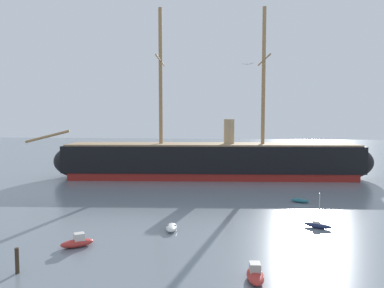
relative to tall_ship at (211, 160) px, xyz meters
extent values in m
cube|color=maroon|center=(0.00, 0.00, -3.16)|extent=(61.61, 13.41, 1.59)
cube|color=black|center=(0.00, 0.00, 0.48)|extent=(64.18, 13.96, 5.68)
ellipsoid|color=black|center=(-29.21, -2.04, -0.31)|extent=(12.03, 9.37, 7.28)
ellipsoid|color=black|center=(29.22, 2.04, -0.31)|extent=(12.03, 9.37, 7.28)
cube|color=#9E7F5B|center=(0.00, 0.00, 3.50)|extent=(62.85, 13.11, 0.34)
cylinder|color=#A37A4C|center=(-11.11, -0.78, 18.10)|extent=(0.80, 0.80, 29.56)
cylinder|color=#A37A4C|center=(-11.11, -0.78, 21.65)|extent=(1.38, 15.27, 0.32)
cylinder|color=#A37A4C|center=(11.12, 0.78, 18.10)|extent=(0.80, 0.80, 29.56)
cylinder|color=#A37A4C|center=(11.12, 0.78, 21.65)|extent=(1.38, 15.27, 0.32)
cylinder|color=#A37A4C|center=(-36.35, -2.54, 5.17)|extent=(10.08, 1.27, 3.03)
cylinder|color=tan|center=(3.81, 0.27, 6.17)|extent=(2.27, 2.27, 5.68)
ellipsoid|color=#B22D28|center=(-11.89, -43.70, -3.56)|extent=(3.58, 3.01, 0.78)
cube|color=beige|center=(-11.69, -43.57, -2.93)|extent=(1.36, 1.32, 0.78)
ellipsoid|color=#B22D28|center=(5.94, -49.65, -3.56)|extent=(1.53, 3.38, 0.78)
cube|color=#B2ADA3|center=(5.93, -49.42, -2.94)|extent=(0.94, 1.06, 0.78)
ellipsoid|color=silver|center=(-3.01, -37.35, -3.60)|extent=(1.53, 3.04, 0.70)
cube|color=#4C4C51|center=(-3.01, -37.35, -3.34)|extent=(1.11, 0.36, 0.11)
ellipsoid|color=#1E284C|center=(14.50, -34.69, -3.64)|extent=(3.38, 2.36, 0.62)
cube|color=beige|center=(14.36, -34.61, -3.29)|extent=(0.98, 0.85, 0.33)
cylinder|color=silver|center=(14.65, -34.76, -1.56)|extent=(0.08, 0.08, 3.78)
ellipsoid|color=#236670|center=(14.96, -21.50, -3.63)|extent=(2.98, 2.15, 0.65)
cube|color=#4C4C51|center=(14.96, -21.50, -3.38)|extent=(0.62, 1.03, 0.10)
ellipsoid|color=#B22D28|center=(-30.42, -1.33, -3.64)|extent=(2.09, 2.87, 0.62)
cube|color=#4C4C51|center=(-30.42, -1.33, -3.41)|extent=(0.99, 0.60, 0.10)
ellipsoid|color=#236670|center=(-0.87, 5.97, -3.64)|extent=(1.72, 3.43, 0.62)
cube|color=beige|center=(-0.83, 6.13, -3.29)|extent=(0.72, 0.92, 0.33)
cylinder|color=silver|center=(-0.91, 5.81, -1.56)|extent=(0.08, 0.08, 3.78)
cylinder|color=#382B1E|center=(-14.37, -50.32, -2.83)|extent=(0.34, 0.34, 2.23)
ellipsoid|color=silver|center=(5.57, -41.21, 14.89)|extent=(0.22, 0.34, 0.11)
sphere|color=silver|center=(5.49, -41.40, 14.90)|extent=(0.09, 0.09, 0.09)
cube|color=#ADA89E|center=(5.88, -41.33, 14.91)|extent=(0.56, 0.32, 0.12)
cube|color=#ADA89E|center=(5.26, -41.09, 14.91)|extent=(0.56, 0.32, 0.12)
camera|label=1|loc=(3.64, -78.76, 9.51)|focal=33.70mm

